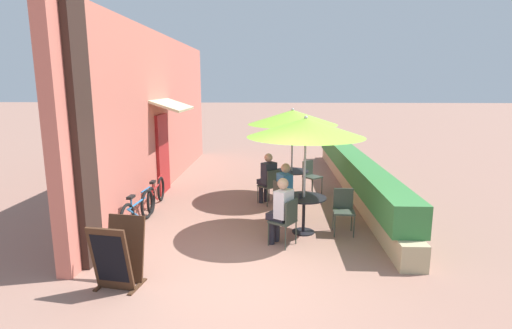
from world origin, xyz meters
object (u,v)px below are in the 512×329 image
seated_patron_near_left (287,189)px  cafe_chair_near_right (286,219)px  cafe_chair_near_left (282,198)px  patio_table_mid (291,177)px  menu_board (118,254)px  seated_patron_near_right (281,208)px  cafe_chair_mid_right (310,174)px  patio_table_near (304,205)px  patio_umbrella_near (306,128)px  cafe_chair_near_back (344,207)px  coffee_cup_near (300,195)px  bicycle_second (156,194)px  bicycle_leaning (138,211)px  cafe_chair_mid_left (270,184)px  seated_patron_mid_left (267,176)px  patio_umbrella_mid (293,117)px

seated_patron_near_left → cafe_chair_near_right: seated_patron_near_left is taller
cafe_chair_near_left → patio_table_mid: size_ratio=1.01×
seated_patron_near_left → patio_table_mid: 1.72m
menu_board → seated_patron_near_right: bearing=43.9°
cafe_chair_mid_right → cafe_chair_near_right: bearing=37.3°
patio_table_near → menu_board: 3.60m
patio_umbrella_near → patio_table_mid: size_ratio=2.66×
menu_board → cafe_chair_near_back: bearing=41.6°
coffee_cup_near → bicycle_second: bearing=154.6°
seated_patron_near_left → bicycle_leaning: seated_patron_near_left is taller
seated_patron_near_right → patio_table_mid: 3.05m
cafe_chair_near_right → cafe_chair_mid_left: (-0.31, 2.53, 0.00)m
patio_umbrella_near → menu_board: bearing=-141.1°
bicycle_leaning → cafe_chair_near_right: bearing=-12.2°
seated_patron_near_right → coffee_cup_near: (0.38, 0.58, 0.08)m
cafe_chair_mid_left → cafe_chair_near_left: bearing=-118.7°
cafe_chair_near_right → seated_patron_near_right: seated_patron_near_right is taller
cafe_chair_near_back → cafe_chair_near_right: bearing=35.7°
cafe_chair_near_left → bicycle_leaning: (-2.95, -0.48, -0.18)m
coffee_cup_near → cafe_chair_mid_right: (0.47, 3.02, -0.25)m
cafe_chair_near_left → bicycle_leaning: bearing=-107.1°
seated_patron_mid_left → cafe_chair_mid_right: bearing=1.5°
seated_patron_mid_left → patio_table_mid: bearing=-2.6°
cafe_chair_near_left → seated_patron_near_left: 0.20m
seated_patron_near_left → menu_board: bearing=-66.4°
menu_board → cafe_chair_mid_left: bearing=71.6°
cafe_chair_mid_left → cafe_chair_mid_right: 1.55m
seated_patron_mid_left → coffee_cup_near: bearing=-112.3°
patio_table_mid → coffee_cup_near: bearing=-88.6°
coffee_cup_near → bicycle_second: coffee_cup_near is taller
cafe_chair_near_right → cafe_chair_near_back: bearing=-24.3°
seated_patron_near_left → seated_patron_near_right: (-0.15, -1.33, 0.00)m
bicycle_second → coffee_cup_near: bearing=-29.1°
patio_umbrella_near → bicycle_second: (-3.38, 1.52, -1.75)m
seated_patron_mid_left → bicycle_second: seated_patron_mid_left is taller
patio_umbrella_mid → cafe_chair_mid_left: bearing=-133.3°
cafe_chair_near_right → cafe_chair_mid_right: (0.76, 3.66, 0.00)m
seated_patron_near_right → cafe_chair_mid_right: 3.70m
cafe_chair_mid_left → bicycle_leaning: cafe_chair_mid_left is taller
patio_umbrella_mid → cafe_chair_mid_left: patio_umbrella_mid is taller
cafe_chair_near_left → patio_umbrella_mid: (0.27, 1.75, 1.56)m
bicycle_leaning → menu_board: bearing=-73.2°
cafe_chair_near_right → patio_table_mid: cafe_chair_near_right is taller
seated_patron_near_left → cafe_chair_near_back: 1.29m
patio_table_mid → menu_board: menu_board is taller
seated_patron_near_right → bicycle_leaning: (-2.91, 0.80, -0.35)m
bicycle_second → cafe_chair_near_back: bearing=-23.5°
bicycle_second → patio_table_near: bearing=-27.9°
patio_table_mid → bicycle_leaning: bearing=-145.3°
cafe_chair_near_left → seated_patron_mid_left: (-0.33, 1.27, 0.17)m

